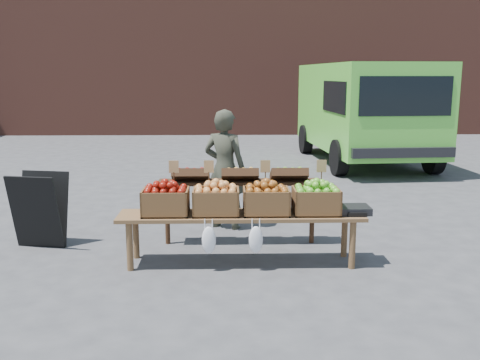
{
  "coord_description": "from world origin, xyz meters",
  "views": [
    {
      "loc": [
        0.39,
        -5.53,
        2.08
      ],
      "look_at": [
        0.54,
        0.66,
        0.85
      ],
      "focal_mm": 40.0,
      "sensor_mm": 36.0,
      "label": 1
    }
  ],
  "objects_px": {
    "delivery_van": "(364,114)",
    "weighing_scale": "(354,210)",
    "back_table": "(240,203)",
    "crate_russet_pears": "(216,202)",
    "vendor": "(225,169)",
    "chalkboard_sign": "(40,210)",
    "crate_green_apples": "(316,201)",
    "crate_golden_apples": "(166,202)",
    "display_bench": "(241,239)",
    "crate_red_apples": "(266,201)"
  },
  "relations": [
    {
      "from": "delivery_van",
      "to": "vendor",
      "type": "height_order",
      "value": "delivery_van"
    },
    {
      "from": "vendor",
      "to": "crate_golden_apples",
      "type": "xyz_separation_m",
      "value": [
        -0.64,
        -1.43,
        -0.1
      ]
    },
    {
      "from": "crate_russet_pears",
      "to": "crate_golden_apples",
      "type": "bearing_deg",
      "value": 180.0
    },
    {
      "from": "crate_russet_pears",
      "to": "crate_red_apples",
      "type": "distance_m",
      "value": 0.55
    },
    {
      "from": "weighing_scale",
      "to": "delivery_van",
      "type": "bearing_deg",
      "value": 75.15
    },
    {
      "from": "vendor",
      "to": "weighing_scale",
      "type": "height_order",
      "value": "vendor"
    },
    {
      "from": "chalkboard_sign",
      "to": "back_table",
      "type": "distance_m",
      "value": 2.44
    },
    {
      "from": "back_table",
      "to": "crate_russet_pears",
      "type": "distance_m",
      "value": 0.8
    },
    {
      "from": "crate_golden_apples",
      "to": "weighing_scale",
      "type": "distance_m",
      "value": 2.08
    },
    {
      "from": "delivery_van",
      "to": "back_table",
      "type": "xyz_separation_m",
      "value": [
        -3.08,
        -6.19,
        -0.64
      ]
    },
    {
      "from": "crate_golden_apples",
      "to": "weighing_scale",
      "type": "bearing_deg",
      "value": 0.0
    },
    {
      "from": "crate_golden_apples",
      "to": "weighing_scale",
      "type": "xyz_separation_m",
      "value": [
        2.08,
        0.0,
        -0.1
      ]
    },
    {
      "from": "delivery_van",
      "to": "vendor",
      "type": "distance_m",
      "value": 6.39
    },
    {
      "from": "vendor",
      "to": "back_table",
      "type": "relative_size",
      "value": 0.77
    },
    {
      "from": "chalkboard_sign",
      "to": "back_table",
      "type": "height_order",
      "value": "back_table"
    },
    {
      "from": "vendor",
      "to": "display_bench",
      "type": "xyz_separation_m",
      "value": [
        0.18,
        -1.43,
        -0.53
      ]
    },
    {
      "from": "crate_russet_pears",
      "to": "crate_green_apples",
      "type": "height_order",
      "value": "same"
    },
    {
      "from": "back_table",
      "to": "crate_red_apples",
      "type": "height_order",
      "value": "back_table"
    },
    {
      "from": "delivery_van",
      "to": "crate_red_apples",
      "type": "distance_m",
      "value": 7.47
    },
    {
      "from": "crate_red_apples",
      "to": "weighing_scale",
      "type": "distance_m",
      "value": 0.98
    },
    {
      "from": "delivery_van",
      "to": "crate_golden_apples",
      "type": "distance_m",
      "value": 7.95
    },
    {
      "from": "chalkboard_sign",
      "to": "display_bench",
      "type": "relative_size",
      "value": 0.34
    },
    {
      "from": "chalkboard_sign",
      "to": "crate_red_apples",
      "type": "relative_size",
      "value": 1.85
    },
    {
      "from": "chalkboard_sign",
      "to": "crate_golden_apples",
      "type": "xyz_separation_m",
      "value": [
        1.6,
        -0.64,
        0.25
      ]
    },
    {
      "from": "vendor",
      "to": "crate_golden_apples",
      "type": "relative_size",
      "value": 3.25
    },
    {
      "from": "back_table",
      "to": "weighing_scale",
      "type": "height_order",
      "value": "back_table"
    },
    {
      "from": "display_bench",
      "to": "crate_green_apples",
      "type": "height_order",
      "value": "crate_green_apples"
    },
    {
      "from": "back_table",
      "to": "display_bench",
      "type": "height_order",
      "value": "back_table"
    },
    {
      "from": "weighing_scale",
      "to": "crate_green_apples",
      "type": "bearing_deg",
      "value": 180.0
    },
    {
      "from": "vendor",
      "to": "crate_green_apples",
      "type": "bearing_deg",
      "value": 149.08
    },
    {
      "from": "crate_golden_apples",
      "to": "crate_green_apples",
      "type": "height_order",
      "value": "same"
    },
    {
      "from": "crate_golden_apples",
      "to": "crate_red_apples",
      "type": "distance_m",
      "value": 1.1
    },
    {
      "from": "back_table",
      "to": "crate_red_apples",
      "type": "distance_m",
      "value": 0.79
    },
    {
      "from": "crate_red_apples",
      "to": "weighing_scale",
      "type": "height_order",
      "value": "crate_red_apples"
    },
    {
      "from": "delivery_van",
      "to": "chalkboard_sign",
      "type": "xyz_separation_m",
      "value": [
        -5.51,
        -6.27,
        -0.69
      ]
    },
    {
      "from": "vendor",
      "to": "chalkboard_sign",
      "type": "relative_size",
      "value": 1.76
    },
    {
      "from": "vendor",
      "to": "crate_red_apples",
      "type": "xyz_separation_m",
      "value": [
        0.46,
        -1.43,
        -0.1
      ]
    },
    {
      "from": "display_bench",
      "to": "chalkboard_sign",
      "type": "bearing_deg",
      "value": 165.19
    },
    {
      "from": "crate_golden_apples",
      "to": "display_bench",
      "type": "bearing_deg",
      "value": 0.0
    },
    {
      "from": "chalkboard_sign",
      "to": "crate_golden_apples",
      "type": "height_order",
      "value": "chalkboard_sign"
    },
    {
      "from": "delivery_van",
      "to": "weighing_scale",
      "type": "bearing_deg",
      "value": -108.89
    },
    {
      "from": "crate_red_apples",
      "to": "delivery_van",
      "type": "bearing_deg",
      "value": 67.89
    },
    {
      "from": "back_table",
      "to": "crate_russet_pears",
      "type": "bearing_deg",
      "value": -111.23
    },
    {
      "from": "vendor",
      "to": "chalkboard_sign",
      "type": "height_order",
      "value": "vendor"
    },
    {
      "from": "display_bench",
      "to": "crate_russet_pears",
      "type": "bearing_deg",
      "value": 180.0
    },
    {
      "from": "delivery_van",
      "to": "weighing_scale",
      "type": "relative_size",
      "value": 15.2
    },
    {
      "from": "delivery_van",
      "to": "crate_green_apples",
      "type": "relative_size",
      "value": 10.33
    },
    {
      "from": "back_table",
      "to": "crate_russet_pears",
      "type": "height_order",
      "value": "back_table"
    },
    {
      "from": "chalkboard_sign",
      "to": "display_bench",
      "type": "distance_m",
      "value": 2.52
    },
    {
      "from": "chalkboard_sign",
      "to": "crate_red_apples",
      "type": "distance_m",
      "value": 2.79
    }
  ]
}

